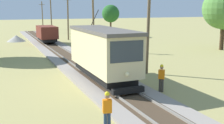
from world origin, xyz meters
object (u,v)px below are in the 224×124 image
at_px(utility_pole_near_tram, 148,23).
at_px(track_worker, 107,110).
at_px(utility_pole_mid, 93,19).
at_px(tree_right_far, 223,9).
at_px(red_tram, 103,52).
at_px(freight_car, 47,33).
at_px(utility_pole_distant, 51,12).
at_px(utility_pole_far, 68,17).
at_px(utility_pole_horizon, 42,15).
at_px(gravel_pile, 16,38).
at_px(second_worker, 161,77).
at_px(tree_horizon, 111,14).

relative_size(utility_pole_near_tram, track_worker, 4.49).
height_order(utility_pole_mid, tree_right_far, tree_right_far).
height_order(red_tram, freight_car, red_tram).
xyz_separation_m(utility_pole_mid, utility_pole_distant, (0.00, 27.80, 0.36)).
relative_size(utility_pole_distant, tree_right_far, 1.09).
distance_m(track_worker, tree_right_far, 27.96).
relative_size(freight_car, utility_pole_near_tram, 0.65).
bearing_deg(utility_pole_mid, utility_pole_near_tram, -90.00).
height_order(freight_car, utility_pole_far, utility_pole_far).
bearing_deg(utility_pole_far, utility_pole_horizon, 90.00).
bearing_deg(red_tram, gravel_pile, 98.01).
xyz_separation_m(freight_car, tree_right_far, (19.26, -14.33, 3.60)).
height_order(second_worker, tree_right_far, tree_right_far).
bearing_deg(freight_car, utility_pole_distant, 77.54).
distance_m(utility_pole_far, utility_pole_horizon, 26.82).
bearing_deg(utility_pole_horizon, tree_right_far, -71.53).
xyz_separation_m(utility_pole_far, second_worker, (-1.67, -30.99, -2.83)).
bearing_deg(second_worker, utility_pole_horizon, -142.89).
relative_size(utility_pole_near_tram, utility_pole_mid, 1.04).
distance_m(utility_pole_near_tram, utility_pole_mid, 13.39).
xyz_separation_m(freight_car, utility_pole_mid, (4.18, -8.87, 2.38)).
relative_size(red_tram, utility_pole_mid, 1.11).
bearing_deg(freight_car, gravel_pile, 127.73).
bearing_deg(gravel_pile, tree_right_far, -39.96).
relative_size(utility_pole_far, gravel_pile, 2.53).
height_order(utility_pole_near_tram, utility_pole_horizon, utility_pole_near_tram).
bearing_deg(utility_pole_near_tram, utility_pole_horizon, 90.00).
bearing_deg(tree_right_far, utility_pole_far, 129.43).
relative_size(utility_pole_horizon, second_worker, 3.83).
distance_m(utility_pole_mid, utility_pole_far, 12.88).
distance_m(utility_pole_distant, second_worker, 46.06).
bearing_deg(red_tram, utility_pole_mid, 73.74).
height_order(utility_pole_horizon, gravel_pile, utility_pole_horizon).
bearing_deg(track_worker, second_worker, -40.69).
height_order(utility_pole_far, tree_horizon, utility_pole_far).
distance_m(freight_car, tree_right_far, 24.27).
relative_size(utility_pole_near_tram, utility_pole_distant, 0.95).
bearing_deg(track_worker, tree_horizon, -10.79).
height_order(gravel_pile, track_worker, track_worker).
relative_size(utility_pole_horizon, tree_right_far, 0.89).
relative_size(freight_car, utility_pole_far, 0.70).
height_order(utility_pole_near_tram, utility_pole_far, utility_pole_near_tram).
xyz_separation_m(utility_pole_near_tram, utility_pole_mid, (0.00, 13.39, -0.16)).
bearing_deg(track_worker, utility_pole_distant, 3.74).
distance_m(freight_car, utility_pole_near_tram, 22.79).
height_order(freight_car, second_worker, freight_car).
distance_m(utility_pole_near_tram, utility_pole_far, 26.27).
distance_m(utility_pole_mid, track_worker, 23.42).
distance_m(gravel_pile, track_worker, 36.22).
height_order(red_tram, second_worker, red_tram).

